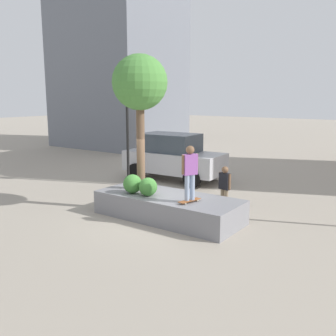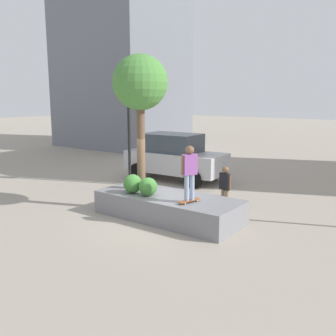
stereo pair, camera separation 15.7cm
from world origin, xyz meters
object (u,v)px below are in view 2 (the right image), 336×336
planter_ledge (168,207)px  skateboarder (190,169)px  plaza_tree (140,85)px  skateboard (189,201)px  sedan_parked (175,157)px  traffic_light_median (129,108)px  passerby_with_bag (225,185)px

planter_ledge → skateboarder: (1.00, -0.29, 1.41)m
plaza_tree → planter_ledge: bearing=-7.7°
planter_ledge → plaza_tree: plaza_tree is taller
skateboard → sedan_parked: size_ratio=0.17×
traffic_light_median → passerby_with_bag: 5.86m
planter_ledge → skateboard: 1.14m
sedan_parked → passerby_with_bag: bearing=-35.0°
plaza_tree → sedan_parked: plaza_tree is taller
planter_ledge → sedan_parked: bearing=123.2°
passerby_with_bag → skateboarder: bearing=-90.6°
skateboarder → traffic_light_median: (-5.19, 3.13, 1.61)m
plaza_tree → traffic_light_median: bearing=137.7°
planter_ledge → plaza_tree: bearing=172.3°
planter_ledge → skateboard: bearing=-16.2°
planter_ledge → plaza_tree: (-1.25, 0.17, 3.90)m
skateboarder → traffic_light_median: bearing=148.9°
planter_ledge → sedan_parked: sedan_parked is taller
plaza_tree → passerby_with_bag: plaza_tree is taller
skateboarder → traffic_light_median: 6.27m
skateboarder → passerby_with_bag: size_ratio=1.07×
planter_ledge → traffic_light_median: bearing=145.9°
skateboarder → passerby_with_bag: (0.02, 2.24, -0.90)m
plaza_tree → traffic_light_median: (-2.93, 2.67, -0.88)m
skateboard → traffic_light_median: 6.59m
sedan_parked → passerby_with_bag: sedan_parked is taller
plaza_tree → passerby_with_bag: size_ratio=2.93×
plaza_tree → traffic_light_median: plaza_tree is taller
planter_ledge → traffic_light_median: size_ratio=0.95×
plaza_tree → sedan_parked: 6.03m
skateboard → sedan_parked: sedan_parked is taller
traffic_light_median → plaza_tree: bearing=-42.3°
sedan_parked → skateboarder: bearing=-51.0°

